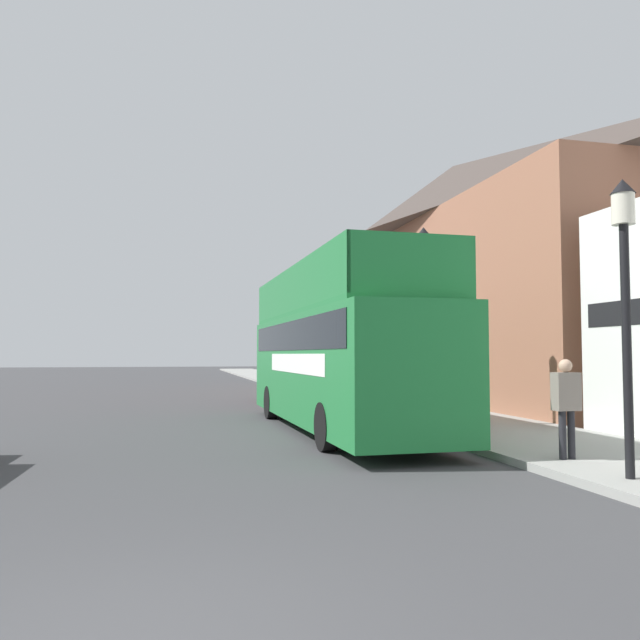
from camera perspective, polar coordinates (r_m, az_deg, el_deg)
name	(u,v)px	position (r m, az deg, el deg)	size (l,w,h in m)	color
ground_plane	(165,403)	(25.22, -14.01, -7.38)	(144.00, 144.00, 0.00)	#3D3D3F
sidewalk	(381,404)	(23.49, 5.59, -7.61)	(3.85, 108.00, 0.14)	#999993
brick_terrace_rear	(454,280)	(29.17, 12.17, 3.59)	(6.00, 24.75, 10.58)	#9E664C
tour_bus	(336,357)	(15.71, 1.43, -3.40)	(2.62, 10.67, 4.04)	#1E7A38
parked_car_ahead_of_bus	(291,385)	(24.65, -2.65, -5.95)	(1.78, 4.37, 1.47)	maroon
pedestrian_third	(566,399)	(11.40, 21.58, -6.71)	(0.44, 0.24, 1.68)	#232328
lamp_post_nearest	(625,268)	(10.05, 26.09, 4.26)	(0.35, 0.35, 4.31)	black
lamp_post_second	(424,289)	(16.12, 9.49, 2.85)	(0.35, 0.35, 5.02)	black
lamp_post_third	(345,313)	(22.76, 2.30, 0.68)	(0.35, 0.35, 4.76)	black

